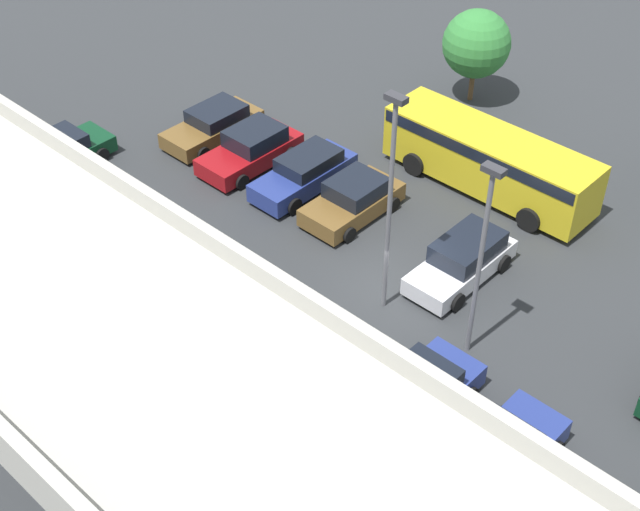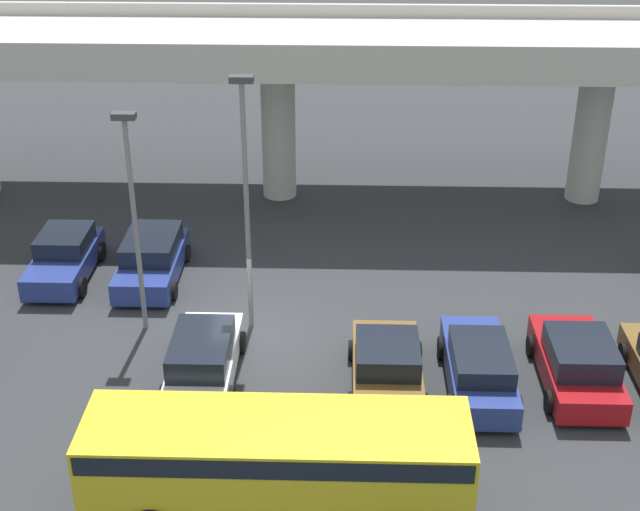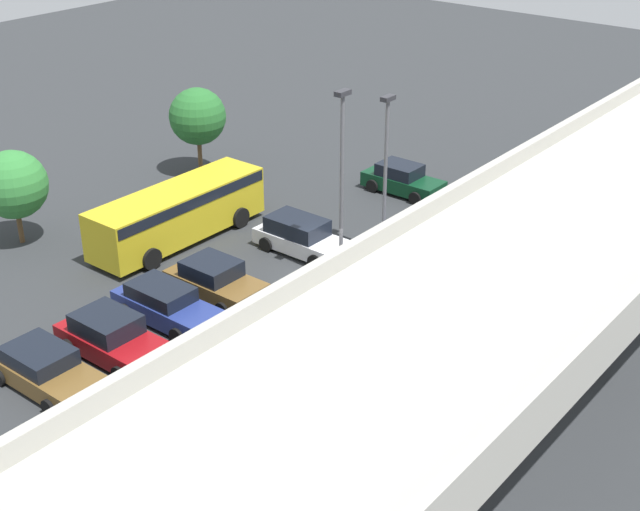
{
  "view_description": "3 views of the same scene",
  "coord_description": "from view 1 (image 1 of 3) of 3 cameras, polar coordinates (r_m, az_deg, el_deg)",
  "views": [
    {
      "loc": [
        -14.32,
        19.34,
        21.44
      ],
      "look_at": [
        1.86,
        1.99,
        1.79
      ],
      "focal_mm": 50.0,
      "sensor_mm": 36.0,
      "label": 1
    },
    {
      "loc": [
        2.84,
        -24.02,
        15.5
      ],
      "look_at": [
        2.07,
        1.42,
        2.34
      ],
      "focal_mm": 50.0,
      "sensor_mm": 36.0,
      "label": 2
    },
    {
      "loc": [
        26.62,
        21.26,
        18.13
      ],
      "look_at": [
        0.37,
        0.17,
        1.21
      ],
      "focal_mm": 50.0,
      "sensor_mm": 36.0,
      "label": 3
    }
  ],
  "objects": [
    {
      "name": "parked_car_3",
      "position": [
        27.7,
        6.15,
        -8.92
      ],
      "size": [
        2.23,
        4.62,
        1.62
      ],
      "rotation": [
        0.0,
        0.0,
        -1.57
      ],
      "color": "navy",
      "rests_on": "ground_plane"
    },
    {
      "name": "parked_car_7",
      "position": [
        38.29,
        -4.42,
        6.81
      ],
      "size": [
        2.24,
        4.64,
        1.64
      ],
      "rotation": [
        0.0,
        0.0,
        1.57
      ],
      "color": "maroon",
      "rests_on": "ground_plane"
    },
    {
      "name": "highway_overpass",
      "position": [
        22.39,
        -13.71,
        -5.41
      ],
      "size": [
        53.81,
        7.37,
        7.48
      ],
      "color": "#ADAAA0",
      "rests_on": "ground_plane"
    },
    {
      "name": "lamp_post_near_aisle",
      "position": [
        27.51,
        10.33,
        0.43
      ],
      "size": [
        0.7,
        0.35,
        7.33
      ],
      "color": "slate",
      "rests_on": "ground_plane"
    },
    {
      "name": "parked_car_5",
      "position": [
        35.23,
        2.14,
        3.59
      ],
      "size": [
        2.24,
        4.3,
        1.58
      ],
      "rotation": [
        0.0,
        0.0,
        1.57
      ],
      "color": "brown",
      "rests_on": "ground_plane"
    },
    {
      "name": "parked_car_9",
      "position": [
        39.6,
        -16.44,
        6.32
      ],
      "size": [
        2.17,
        4.58,
        1.48
      ],
      "rotation": [
        0.0,
        0.0,
        -1.57
      ],
      "color": "#0C381E",
      "rests_on": "ground_plane"
    },
    {
      "name": "lamp_post_mid_lot",
      "position": [
        28.56,
        4.53,
        4.06
      ],
      "size": [
        0.7,
        0.35,
        8.39
      ],
      "color": "slate",
      "rests_on": "ground_plane"
    },
    {
      "name": "shuttle_bus",
      "position": [
        36.91,
        10.82,
        6.23
      ],
      "size": [
        9.14,
        2.78,
        2.54
      ],
      "color": "gold",
      "rests_on": "ground_plane"
    },
    {
      "name": "parked_car_2",
      "position": [
        26.67,
        11.54,
        -12.36
      ],
      "size": [
        2.13,
        4.39,
        1.63
      ],
      "rotation": [
        0.0,
        0.0,
        -1.57
      ],
      "color": "navy",
      "rests_on": "ground_plane"
    },
    {
      "name": "ground_plane",
      "position": [
        32.23,
        4.84,
        -2.25
      ],
      "size": [
        112.22,
        112.22,
        0.0
      ],
      "primitive_type": "plane",
      "color": "#2D3033"
    },
    {
      "name": "parked_car_4",
      "position": [
        32.61,
        9.13,
        -0.29
      ],
      "size": [
        2.09,
        4.62,
        1.62
      ],
      "rotation": [
        0.0,
        0.0,
        1.57
      ],
      "color": "silver",
      "rests_on": "ground_plane"
    },
    {
      "name": "tree_front_right",
      "position": [
        42.6,
        9.99,
        13.2
      ],
      "size": [
        3.16,
        3.16,
        4.47
      ],
      "color": "brown",
      "rests_on": "ground_plane"
    },
    {
      "name": "parked_car_8",
      "position": [
        40.26,
        -6.82,
        8.3
      ],
      "size": [
        2.18,
        4.6,
        1.46
      ],
      "rotation": [
        0.0,
        0.0,
        1.57
      ],
      "color": "brown",
      "rests_on": "ground_plane"
    },
    {
      "name": "parked_car_6",
      "position": [
        36.71,
        -0.98,
        5.29
      ],
      "size": [
        2.04,
        4.77,
        1.54
      ],
      "rotation": [
        0.0,
        0.0,
        1.57
      ],
      "color": "navy",
      "rests_on": "ground_plane"
    }
  ]
}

